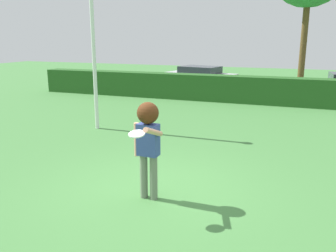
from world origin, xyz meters
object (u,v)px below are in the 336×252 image
Objects in this scene: person at (148,136)px; frisbee at (137,134)px; lamppost at (93,35)px; parked_car_silver at (200,76)px.

person is 0.67m from frisbee.
lamppost is 10.91m from parked_car_silver.
person is 0.34× the size of lamppost.
frisbee is 0.06× the size of parked_car_silver.
frisbee is at bearing -82.19° from person.
lamppost is at bearing 128.03° from frisbee.
person is 15.21m from parked_car_silver.
parked_car_silver is (-3.32, 15.49, -0.72)m from frisbee.
parked_car_silver is at bearing 87.53° from lamppost.
lamppost reaches higher than parked_car_silver.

